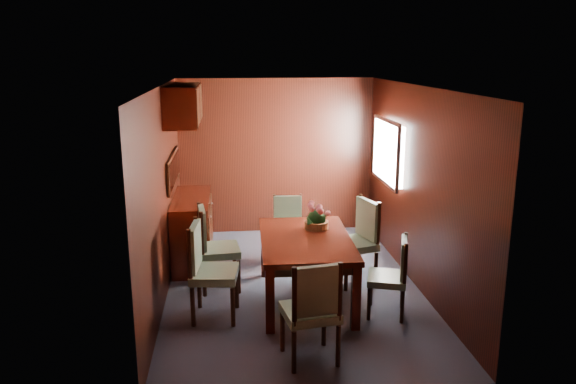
{
  "coord_description": "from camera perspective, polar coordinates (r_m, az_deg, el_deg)",
  "views": [
    {
      "loc": [
        -0.74,
        -6.32,
        2.77
      ],
      "look_at": [
        0.0,
        0.55,
        1.05
      ],
      "focal_mm": 35.0,
      "sensor_mm": 36.0,
      "label": 1
    }
  ],
  "objects": [
    {
      "name": "chair_right_near",
      "position": [
        6.16,
        10.67,
        -7.99
      ],
      "size": [
        0.51,
        0.52,
        0.88
      ],
      "rotation": [
        0.0,
        0.0,
        1.27
      ],
      "color": "black",
      "rests_on": "ground"
    },
    {
      "name": "chair_head",
      "position": [
        5.13,
        2.51,
        -11.55
      ],
      "size": [
        0.55,
        0.53,
        1.01
      ],
      "rotation": [
        0.0,
        0.0,
        0.16
      ],
      "color": "black",
      "rests_on": "ground"
    },
    {
      "name": "room_shell",
      "position": [
        6.78,
        -0.68,
        4.3
      ],
      "size": [
        3.06,
        4.52,
        2.41
      ],
      "color": "black",
      "rests_on": "ground"
    },
    {
      "name": "chair_left_near",
      "position": [
        6.03,
        -8.26,
        -7.39
      ],
      "size": [
        0.53,
        0.55,
        1.06
      ],
      "rotation": [
        0.0,
        0.0,
        -1.68
      ],
      "color": "black",
      "rests_on": "ground"
    },
    {
      "name": "dining_table",
      "position": [
        6.35,
        1.8,
        -5.55
      ],
      "size": [
        1.06,
        1.64,
        0.75
      ],
      "rotation": [
        0.0,
        0.0,
        -0.03
      ],
      "color": "#350D06",
      "rests_on": "ground"
    },
    {
      "name": "flower_centerpiece",
      "position": [
        6.6,
        2.91,
        -2.48
      ],
      "size": [
        0.31,
        0.31,
        0.31
      ],
      "color": "#BA6B38",
      "rests_on": "dining_table"
    },
    {
      "name": "chair_foot",
      "position": [
        7.67,
        0.02,
        -3.29
      ],
      "size": [
        0.43,
        0.41,
        0.89
      ],
      "rotation": [
        0.0,
        0.0,
        3.12
      ],
      "color": "black",
      "rests_on": "ground"
    },
    {
      "name": "chair_left_far",
      "position": [
        6.74,
        -7.68,
        -5.19
      ],
      "size": [
        0.51,
        0.53,
        1.03
      ],
      "rotation": [
        0.0,
        0.0,
        -1.46
      ],
      "color": "black",
      "rests_on": "ground"
    },
    {
      "name": "sideboard",
      "position": [
        7.7,
        -9.68,
        -3.77
      ],
      "size": [
        0.48,
        1.4,
        0.9
      ],
      "primitive_type": "cube",
      "color": "#350D06",
      "rests_on": "ground"
    },
    {
      "name": "ground",
      "position": [
        6.94,
        0.49,
        -9.54
      ],
      "size": [
        4.5,
        4.5,
        0.0
      ],
      "primitive_type": "plane",
      "color": "#3E4255",
      "rests_on": "ground"
    },
    {
      "name": "chair_right_far",
      "position": [
        6.95,
        7.2,
        -4.47
      ],
      "size": [
        0.6,
        0.62,
        1.05
      ],
      "rotation": [
        0.0,
        0.0,
        1.87
      ],
      "color": "black",
      "rests_on": "ground"
    }
  ]
}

